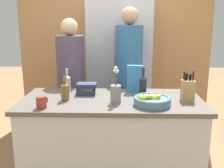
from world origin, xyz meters
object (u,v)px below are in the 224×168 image
fruit_bowl (152,100)px  flower_vase (116,92)px  cereal_box (135,79)px  person_in_blue (129,72)px  book_stack (86,89)px  bottle_vinegar (67,83)px  bottle_oil (143,85)px  coffee_mug (42,102)px  bottle_wine (65,91)px  person_at_sink (71,81)px  refrigerator (119,70)px  knife_block (188,90)px

fruit_bowl → flower_vase: (-0.31, 0.06, 0.06)m
cereal_box → person_in_blue: bearing=94.6°
book_stack → bottle_vinegar: bearing=158.6°
flower_vase → bottle_oil: flower_vase is taller
flower_vase → cereal_box: 0.44m
fruit_bowl → coffee_mug: 0.93m
cereal_box → bottle_oil: 0.19m
flower_vase → book_stack: flower_vase is taller
book_stack → person_in_blue: person_in_blue is taller
book_stack → bottle_oil: 0.56m
cereal_box → book_stack: 0.51m
book_stack → bottle_wine: 0.27m
coffee_mug → person_at_sink: size_ratio=0.07×
cereal_box → refrigerator: bearing=98.7°
fruit_bowl → person_in_blue: size_ratio=0.18×
fruit_bowl → refrigerator: bearing=100.6°
fruit_bowl → coffee_mug: fruit_bowl is taller
bottle_oil → person_at_sink: person_at_sink is taller
knife_block → person_in_blue: bearing=121.4°
book_stack → bottle_wine: (-0.17, -0.21, 0.03)m
bottle_wine → knife_block: bearing=0.7°
bottle_oil → bottle_wine: 0.74m
knife_block → cereal_box: 0.55m
flower_vase → cereal_box: (0.19, 0.40, 0.04)m
bottle_oil → bottle_wine: (-0.72, -0.14, -0.02)m
bottle_vinegar → person_at_sink: person_at_sink is taller
refrigerator → knife_block: 1.51m
bottle_oil → coffee_mug: bearing=-157.3°
bottle_wine → person_in_blue: person_in_blue is taller
book_stack → person_in_blue: size_ratio=0.11×
knife_block → bottle_vinegar: bearing=166.5°
flower_vase → bottle_oil: bearing=39.9°
fruit_bowl → knife_block: knife_block is taller
coffee_mug → person_at_sink: (0.08, 0.93, -0.03)m
flower_vase → person_in_blue: size_ratio=0.19×
book_stack → person_in_blue: bearing=54.6°
flower_vase → bottle_vinegar: flower_vase is taller
refrigerator → bottle_oil: size_ratio=6.71×
person_in_blue → book_stack: bearing=-105.3°
refrigerator → cereal_box: size_ratio=6.89×
cereal_box → person_in_blue: size_ratio=0.15×
knife_block → book_stack: size_ratio=1.35×
refrigerator → bottle_wine: refrigerator is taller
refrigerator → person_at_sink: refrigerator is taller
refrigerator → knife_block: refrigerator is taller
flower_vase → bottle_wine: flower_vase is taller
flower_vase → book_stack: (-0.30, 0.29, -0.04)m
knife_block → flower_vase: size_ratio=0.82×
bottle_vinegar → person_in_blue: (0.65, 0.55, 0.01)m
bottle_oil → bottle_wine: bottle_oil is taller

